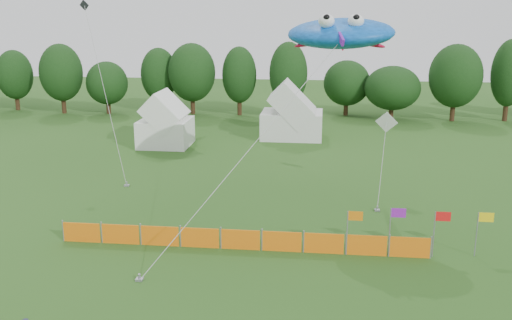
# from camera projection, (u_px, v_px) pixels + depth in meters

# --- Properties ---
(treeline) EXTENTS (104.57, 8.78, 8.36)m
(treeline) POSITION_uv_depth(u_px,v_px,m) (313.00, 79.00, 61.11)
(treeline) COLOR #382314
(treeline) RESTS_ON ground
(tent_left) EXTENTS (4.24, 4.24, 3.74)m
(tent_left) POSITION_uv_depth(u_px,v_px,m) (165.00, 124.00, 48.52)
(tent_left) COLOR white
(tent_left) RESTS_ON ground
(tent_right) EXTENTS (5.56, 4.45, 3.92)m
(tent_right) POSITION_uv_depth(u_px,v_px,m) (292.00, 116.00, 51.59)
(tent_right) COLOR silver
(tent_right) RESTS_ON ground
(barrier_fence) EXTENTS (17.90, 0.06, 1.00)m
(barrier_fence) POSITION_uv_depth(u_px,v_px,m) (240.00, 240.00, 27.49)
(barrier_fence) COLOR orange
(barrier_fence) RESTS_ON ground
(flag_row) EXTENTS (6.73, 0.58, 2.28)m
(flag_row) POSITION_uv_depth(u_px,v_px,m) (415.00, 225.00, 26.56)
(flag_row) COLOR gray
(flag_row) RESTS_ON ground
(stingray_kite) EXTENTS (12.24, 18.12, 11.12)m
(stingray_kite) POSITION_uv_depth(u_px,v_px,m) (340.00, 33.00, 30.96)
(stingray_kite) COLOR blue
(stingray_kite) RESTS_ON ground
(small_kite_white) EXTENTS (1.48, 4.04, 5.22)m
(small_kite_white) POSITION_uv_depth(u_px,v_px,m) (385.00, 141.00, 34.73)
(small_kite_white) COLOR silver
(small_kite_white) RESTS_ON ground
(small_kite_dark) EXTENTS (4.45, 4.79, 11.98)m
(small_kite_dark) POSITION_uv_depth(u_px,v_px,m) (103.00, 86.00, 38.59)
(small_kite_dark) COLOR black
(small_kite_dark) RESTS_ON ground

